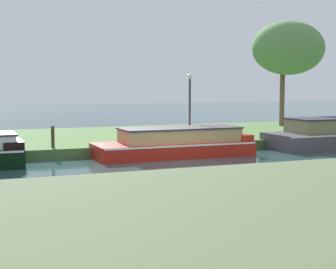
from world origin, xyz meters
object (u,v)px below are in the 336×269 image
at_px(willow_tree_left, 288,48).
at_px(lamp_post, 190,99).
at_px(mooring_post_near, 53,137).
at_px(red_barge, 177,144).
at_px(slate_narrowboat, 326,135).

distance_m(willow_tree_left, lamp_post, 10.41).
xyz_separation_m(willow_tree_left, mooring_post_near, (-14.96, -5.60, -4.25)).
relative_size(red_barge, lamp_post, 2.16).
xyz_separation_m(slate_narrowboat, mooring_post_near, (-12.25, 1.44, 0.22)).
bearing_deg(willow_tree_left, slate_narrowboat, -111.07).
xyz_separation_m(red_barge, lamp_post, (1.49, 2.03, 1.77)).
bearing_deg(mooring_post_near, lamp_post, 5.42).
bearing_deg(slate_narrowboat, red_barge, 180.00).
xyz_separation_m(red_barge, slate_narrowboat, (7.47, -0.00, 0.10)).
height_order(slate_narrowboat, willow_tree_left, willow_tree_left).
height_order(red_barge, willow_tree_left, willow_tree_left).
bearing_deg(mooring_post_near, slate_narrowboat, -6.69).
distance_m(red_barge, lamp_post, 3.08).
distance_m(slate_narrowboat, mooring_post_near, 12.34).
height_order(slate_narrowboat, lamp_post, lamp_post).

